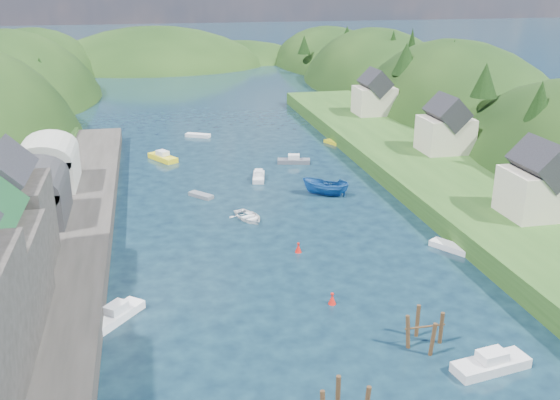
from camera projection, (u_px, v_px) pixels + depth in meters
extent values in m
plane|color=black|center=(248.00, 175.00, 88.80)|extent=(600.00, 600.00, 0.00)
ellipsoid|color=black|center=(11.00, 136.00, 145.29)|extent=(44.00, 75.56, 48.19)
ellipsoid|color=black|center=(37.00, 96.00, 183.35)|extent=(44.00, 75.56, 39.00)
ellipsoid|color=black|center=(452.00, 164.00, 123.53)|extent=(36.00, 75.56, 48.00)
ellipsoid|color=black|center=(376.00, 116.00, 162.85)|extent=(36.00, 75.56, 44.49)
ellipsoid|color=black|center=(330.00, 84.00, 200.96)|extent=(36.00, 75.56, 36.00)
ellipsoid|color=black|center=(157.00, 96.00, 200.54)|extent=(80.00, 60.00, 44.00)
ellipsoid|color=black|center=(239.00, 94.00, 215.95)|extent=(70.00, 56.00, 36.00)
cone|color=black|center=(40.00, 70.00, 127.68)|extent=(4.07, 4.07, 5.08)
cone|color=black|center=(10.00, 56.00, 137.79)|extent=(4.56, 4.56, 8.48)
cone|color=black|center=(11.00, 60.00, 145.71)|extent=(4.75, 4.75, 5.55)
cone|color=black|center=(30.00, 52.00, 157.04)|extent=(4.27, 4.27, 6.50)
cone|color=black|center=(539.00, 110.00, 80.39)|extent=(5.29, 5.29, 7.61)
cone|color=black|center=(485.00, 80.00, 93.26)|extent=(4.07, 4.07, 5.15)
cone|color=black|center=(473.00, 98.00, 101.67)|extent=(3.40, 3.40, 5.46)
cone|color=black|center=(453.00, 63.00, 115.68)|extent=(4.94, 4.94, 8.67)
cone|color=black|center=(406.00, 59.00, 117.18)|extent=(5.25, 5.25, 5.95)
cone|color=black|center=(412.00, 48.00, 130.38)|extent=(3.36, 3.36, 8.11)
cone|color=black|center=(393.00, 48.00, 143.80)|extent=(4.57, 4.57, 7.81)
cone|color=black|center=(368.00, 50.00, 154.85)|extent=(3.59, 3.59, 6.78)
cone|color=black|center=(347.00, 37.00, 164.46)|extent=(4.14, 4.14, 5.77)
cone|color=black|center=(304.00, 45.00, 176.58)|extent=(3.83, 3.83, 5.14)
cube|color=#2D2B28|center=(39.00, 280.00, 56.14)|extent=(12.00, 110.00, 2.00)
cube|color=#2D2B28|center=(9.00, 226.00, 54.96)|extent=(7.00, 8.00, 8.00)
cube|color=black|center=(0.00, 174.00, 53.31)|extent=(5.15, 8.32, 5.15)
cube|color=#2D2D30|center=(33.00, 202.00, 66.67)|extent=(7.00, 9.00, 4.00)
cylinder|color=#2D2D30|center=(30.00, 184.00, 65.99)|extent=(7.00, 9.00, 7.00)
cube|color=#B2B2A8|center=(48.00, 170.00, 77.70)|extent=(7.00, 9.00, 4.00)
cylinder|color=#B2B2A8|center=(46.00, 154.00, 77.02)|extent=(7.00, 9.00, 7.00)
cube|color=#234719|center=(442.00, 177.00, 84.14)|extent=(16.00, 120.00, 2.40)
cube|color=beige|center=(538.00, 193.00, 66.73)|extent=(7.00, 6.00, 5.00)
cube|color=black|center=(542.00, 163.00, 65.59)|extent=(5.15, 6.24, 5.15)
cube|color=beige|center=(445.00, 135.00, 91.02)|extent=(7.00, 6.00, 5.00)
cube|color=black|center=(447.00, 112.00, 89.89)|extent=(5.15, 6.24, 5.15)
cube|color=beige|center=(374.00, 101.00, 115.65)|extent=(7.00, 6.00, 5.00)
cube|color=black|center=(375.00, 82.00, 114.51)|extent=(5.15, 6.24, 5.15)
cylinder|color=#382314|center=(338.00, 399.00, 40.07)|extent=(0.32, 0.32, 3.59)
cylinder|color=#382314|center=(441.00, 331.00, 47.91)|extent=(0.32, 0.32, 3.34)
cylinder|color=#382314|center=(417.00, 324.00, 48.89)|extent=(0.32, 0.32, 3.34)
cylinder|color=#382314|center=(408.00, 335.00, 47.38)|extent=(0.32, 0.32, 3.34)
cylinder|color=#382314|center=(432.00, 343.00, 46.40)|extent=(0.32, 0.32, 3.34)
cylinder|color=#382314|center=(425.00, 327.00, 47.45)|extent=(3.25, 0.16, 0.16)
cone|color=red|center=(332.00, 299.00, 53.89)|extent=(0.70, 0.70, 0.90)
sphere|color=red|center=(332.00, 294.00, 53.72)|extent=(0.30, 0.30, 0.30)
cone|color=red|center=(298.00, 248.00, 63.96)|extent=(0.70, 0.70, 0.90)
sphere|color=red|center=(298.00, 244.00, 63.79)|extent=(0.30, 0.30, 0.30)
cube|color=white|center=(117.00, 316.00, 51.53)|extent=(4.69, 5.13, 0.73)
cube|color=silver|center=(116.00, 308.00, 51.27)|extent=(2.10, 2.18, 0.70)
cube|color=silver|center=(491.00, 365.00, 44.94)|extent=(6.02, 2.80, 0.81)
cube|color=silver|center=(492.00, 356.00, 44.67)|extent=(2.21, 1.64, 0.70)
cube|color=slate|center=(201.00, 195.00, 79.95)|extent=(3.17, 3.42, 0.49)
cube|color=yellow|center=(163.00, 158.00, 95.83)|extent=(4.53, 5.80, 0.79)
cube|color=silver|center=(163.00, 153.00, 95.56)|extent=(2.14, 2.37, 0.70)
imported|color=#1A5094|center=(325.00, 188.00, 80.29)|extent=(6.43, 4.82, 2.34)
cube|color=white|center=(198.00, 135.00, 109.57)|extent=(4.51, 3.30, 0.61)
cube|color=silver|center=(452.00, 247.00, 64.57)|extent=(3.77, 4.63, 0.64)
cube|color=gold|center=(334.00, 143.00, 104.95)|extent=(2.70, 3.98, 0.53)
cube|color=#52555E|center=(294.00, 161.00, 94.26)|extent=(5.12, 2.70, 0.68)
cube|color=silver|center=(294.00, 157.00, 94.02)|extent=(1.92, 1.49, 0.70)
imported|color=white|center=(248.00, 217.00, 72.62)|extent=(4.91, 5.68, 0.99)
cube|color=silver|center=(259.00, 177.00, 86.87)|extent=(2.43, 4.82, 0.65)
cube|color=silver|center=(259.00, 172.00, 86.63)|extent=(1.37, 1.80, 0.70)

